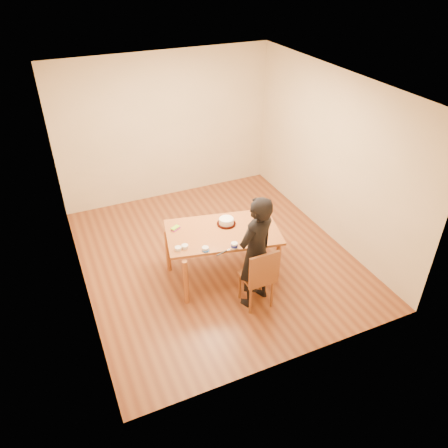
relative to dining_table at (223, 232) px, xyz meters
name	(u,v)px	position (x,y,z in m)	size (l,w,h in m)	color
room_shell	(205,171)	(0.06, 0.76, 0.62)	(4.00, 4.50, 2.70)	brown
dining_table	(223,232)	(0.00, 0.00, 0.00)	(1.59, 0.94, 0.04)	brown
dining_chair	(256,277)	(0.15, -0.78, -0.28)	(0.38, 0.38, 0.04)	brown
cake_plate	(226,224)	(0.12, 0.14, 0.03)	(0.28, 0.28, 0.02)	red
cake	(226,221)	(0.12, 0.14, 0.08)	(0.22, 0.22, 0.07)	white
frosting_dome	(226,218)	(0.12, 0.14, 0.12)	(0.21, 0.21, 0.03)	white
frosting_tub	(234,245)	(-0.02, -0.43, 0.06)	(0.09, 0.09, 0.08)	white
frosting_lid	(206,250)	(-0.39, -0.33, 0.02)	(0.10, 0.10, 0.01)	#164492
frosting_dollop	(206,250)	(-0.39, -0.33, 0.04)	(0.04, 0.04, 0.02)	white
ramekin_green	(205,249)	(-0.39, -0.32, 0.04)	(0.09, 0.09, 0.04)	white
ramekin_yellow	(185,246)	(-0.63, -0.16, 0.04)	(0.09, 0.09, 0.04)	white
ramekin_multi	(178,248)	(-0.72, -0.17, 0.04)	(0.09, 0.09, 0.04)	white
candy_box_pink	(176,229)	(-0.60, 0.31, 0.03)	(0.13, 0.07, 0.02)	#D833A8
candy_box_green	(175,228)	(-0.60, 0.31, 0.05)	(0.13, 0.07, 0.02)	green
spatula	(222,253)	(-0.22, -0.47, 0.02)	(0.17, 0.02, 0.01)	black
person	(256,253)	(0.15, -0.73, 0.09)	(0.60, 0.39, 1.64)	black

